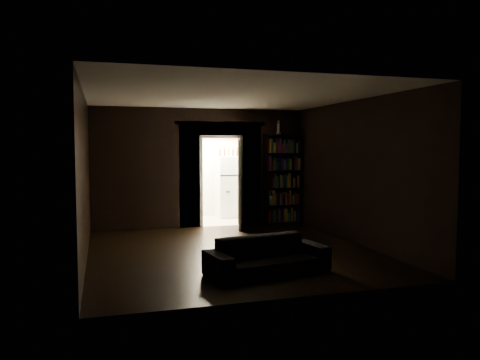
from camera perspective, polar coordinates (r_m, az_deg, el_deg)
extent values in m
plane|color=black|center=(8.58, -1.04, -8.69)|extent=(5.50, 5.50, 0.00)
cube|color=black|center=(10.92, -11.21, 1.38)|extent=(2.55, 0.10, 2.80)
cube|color=black|center=(11.57, 3.50, 1.59)|extent=(1.55, 0.10, 2.80)
cube|color=black|center=(11.22, -2.41, 6.89)|extent=(0.90, 0.10, 0.70)
cube|color=black|center=(8.08, -18.40, 0.36)|extent=(0.02, 5.50, 2.80)
cube|color=black|center=(9.36, 13.87, 0.92)|extent=(0.02, 5.50, 2.80)
cube|color=black|center=(5.78, 6.22, -0.83)|extent=(5.00, 0.02, 2.80)
cube|color=beige|center=(8.42, -1.07, 10.24)|extent=(5.00, 5.50, 0.02)
cube|color=silver|center=(11.17, -2.32, -0.29)|extent=(1.04, 0.06, 2.17)
cube|color=#B2A99B|center=(12.18, -3.36, -5.14)|extent=(2.20, 1.80, 0.10)
cube|color=beige|center=(12.88, -4.24, 0.94)|extent=(2.20, 0.10, 2.40)
cube|color=beige|center=(11.85, -8.33, 0.65)|extent=(0.10, 1.60, 2.40)
cube|color=beige|center=(12.33, 1.38, 0.82)|extent=(0.10, 1.60, 2.40)
cube|color=beige|center=(12.04, -3.40, 6.68)|extent=(2.20, 1.80, 0.10)
cube|color=#D6737E|center=(12.80, -4.20, 5.49)|extent=(2.00, 0.04, 0.26)
imported|color=black|center=(7.08, 3.36, -8.48)|extent=(1.96, 1.13, 0.71)
cube|color=black|center=(11.45, 5.21, 0.06)|extent=(0.96, 0.62, 2.20)
cube|color=white|center=(12.67, -1.20, -0.80)|extent=(0.90, 0.86, 1.65)
cube|color=silver|center=(10.87, -0.02, -0.54)|extent=(0.30, 0.83, 2.05)
cube|color=white|center=(11.32, 4.72, 6.42)|extent=(0.14, 0.14, 0.33)
cube|color=black|center=(12.64, -1.37, 3.49)|extent=(0.61, 0.20, 0.25)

